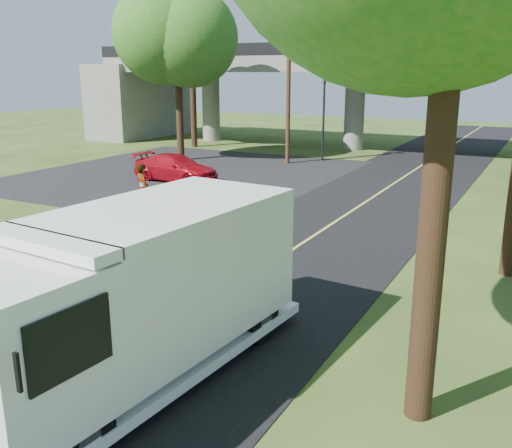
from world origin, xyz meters
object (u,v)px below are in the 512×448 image
Objects in this scene: utility_pole at (288,86)px; pedestrian at (143,188)px; traffic_signal at (324,109)px; step_van at (135,291)px; tree_left_far at (193,42)px; tree_left_lot at (178,29)px; red_sedan at (176,168)px.

utility_pole is 4.54× the size of pedestrian.
traffic_signal reaches higher than step_van.
tree_left_far is 21.28m from pedestrian.
tree_left_lot is 1.37× the size of step_van.
utility_pole is 7.43m from tree_left_lot.
tree_left_lot is at bearing -63.43° from tree_left_far.
pedestrian is (2.82, -6.18, 0.31)m from red_sedan.
traffic_signal is 1.11× the size of red_sedan.
utility_pole is at bearing -22.43° from tree_left_far.
utility_pole reaches higher than pedestrian.
red_sedan is (-4.14, -9.91, -2.52)m from traffic_signal.
tree_left_lot is 15.23m from pedestrian.
red_sedan is 2.36× the size of pedestrian.
utility_pole is 25.65m from step_van.
tree_left_lot is at bearing -151.89° from traffic_signal.
tree_left_lot is 9.93m from red_sedan.
traffic_signal is 16.29m from pedestrian.
tree_left_far is at bearing 116.57° from tree_left_lot.
traffic_signal is 0.68× the size of step_van.
tree_left_lot is at bearing -32.47° from pedestrian.
tree_left_far is (-10.79, 1.84, 4.25)m from traffic_signal.
utility_pole is 10.45m from tree_left_far.
step_van is at bearing -144.34° from red_sedan.
pedestrian is (6.48, -11.92, -6.91)m from tree_left_lot.
traffic_signal is 2.63× the size of pedestrian.
step_van reaches higher than pedestrian.
tree_left_lot reaches higher than step_van.
tree_left_far reaches higher than traffic_signal.
traffic_signal is at bearing -65.67° from pedestrian.
red_sedan is at bearing 128.47° from step_van.
step_van is (8.13, -24.16, -2.90)m from utility_pole.
pedestrian is at bearing -94.68° from traffic_signal.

